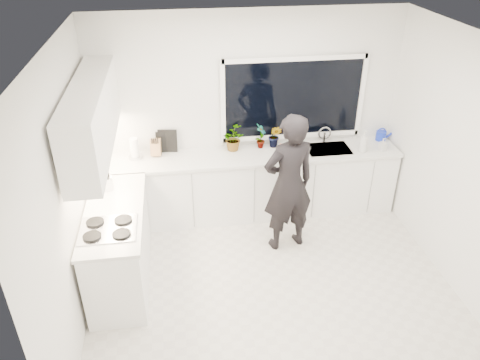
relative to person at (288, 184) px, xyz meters
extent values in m
cube|color=beige|center=(-0.32, -0.68, -0.89)|extent=(4.00, 3.50, 0.02)
cube|color=white|center=(-0.32, 1.08, 0.47)|extent=(4.00, 0.02, 2.70)
cube|color=white|center=(-2.33, -0.68, 0.47)|extent=(0.02, 3.50, 2.70)
cube|color=white|center=(1.69, -0.68, 0.47)|extent=(0.02, 3.50, 2.70)
cube|color=white|center=(-0.32, -0.68, 1.83)|extent=(4.00, 3.50, 0.02)
cube|color=black|center=(0.28, 1.05, 0.67)|extent=(1.80, 0.02, 1.00)
cube|color=white|center=(-0.32, 0.77, -0.44)|extent=(3.92, 0.58, 0.88)
cube|color=white|center=(-1.99, -0.33, -0.44)|extent=(0.58, 1.60, 0.88)
cube|color=silver|center=(-0.32, 0.76, 0.02)|extent=(3.94, 0.62, 0.04)
cube|color=silver|center=(-1.99, -0.33, 0.02)|extent=(0.62, 1.60, 0.04)
cube|color=white|center=(-2.11, 0.02, 0.97)|extent=(0.34, 2.10, 0.70)
cube|color=silver|center=(0.73, 0.77, -0.01)|extent=(0.58, 0.42, 0.14)
cylinder|color=silver|center=(0.73, 0.97, 0.15)|extent=(0.03, 0.03, 0.22)
cube|color=black|center=(-2.01, -0.68, 0.05)|extent=(0.56, 0.48, 0.03)
imported|color=black|center=(0.00, 0.00, 0.00)|extent=(0.73, 0.56, 1.77)
cube|color=silver|center=(0.23, 0.74, 0.05)|extent=(0.54, 0.48, 0.03)
cube|color=red|center=(0.23, 0.74, 0.07)|extent=(0.49, 0.43, 0.01)
cylinder|color=#142DC4|center=(1.53, 0.93, 0.10)|extent=(0.18, 0.18, 0.13)
cylinder|color=white|center=(-1.81, 0.87, 0.17)|extent=(0.13, 0.13, 0.26)
cube|color=olive|center=(-1.55, 0.91, 0.15)|extent=(0.14, 0.11, 0.22)
cylinder|color=#A9A8AD|center=(-2.09, 0.12, 0.12)|extent=(0.16, 0.16, 0.16)
cube|color=black|center=(-1.43, 1.01, 0.18)|extent=(0.22, 0.04, 0.28)
cube|color=black|center=(-1.39, 1.01, 0.19)|extent=(0.25, 0.06, 0.30)
imported|color=#26662D|center=(-0.55, 0.93, 0.20)|extent=(0.33, 0.36, 0.33)
imported|color=#26662D|center=(-0.16, 0.93, 0.21)|extent=(0.19, 0.22, 0.34)
imported|color=#26662D|center=(0.03, 0.93, 0.19)|extent=(0.22, 0.21, 0.31)
imported|color=#D8BF66|center=(1.15, 0.62, 0.18)|extent=(0.16, 0.16, 0.29)
imported|color=#D8BF66|center=(1.42, 0.62, 0.12)|extent=(0.10, 0.10, 0.17)
camera|label=1|loc=(-1.26, -4.62, 2.81)|focal=35.00mm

